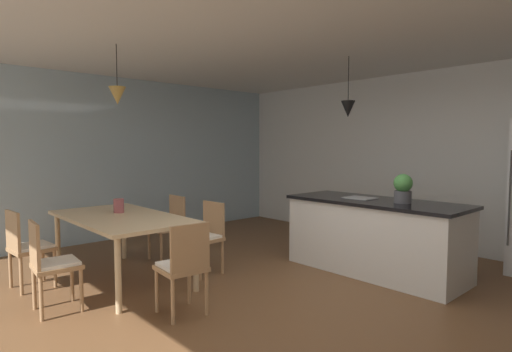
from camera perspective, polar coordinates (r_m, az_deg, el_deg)
ground_plane at (r=4.22m, az=6.06°, el=-17.82°), size 10.00×8.40×0.04m
ceiling_slab at (r=4.09m, az=6.38°, el=21.21°), size 10.00×8.40×0.12m
wall_back_kitchen at (r=6.72m, az=24.95°, el=2.00°), size 10.00×0.12×2.70m
window_wall_left_glazing at (r=7.27m, az=-18.56°, el=2.31°), size 0.06×8.40×2.70m
dining_table at (r=4.99m, az=-18.28°, el=-5.99°), size 1.93×1.02×0.76m
chair_near_right at (r=4.35m, az=-26.66°, el=-10.70°), size 0.43×0.43×0.87m
chair_far_right at (r=5.10m, az=-7.03°, el=-8.14°), size 0.42×0.42×0.87m
chair_kitchen_end at (r=3.89m, az=-10.03°, el=-12.07°), size 0.43×0.43×0.87m
chair_near_left at (r=5.17m, az=-29.28°, el=-8.49°), size 0.43×0.43×0.87m
chair_far_left at (r=5.81m, az=-11.99°, el=-6.68°), size 0.40×0.40×0.87m
kitchen_island at (r=5.31m, az=16.17°, el=-7.93°), size 2.16×0.88×0.91m
pendant_over_table at (r=4.96m, az=-18.73°, el=10.56°), size 0.19×0.19×0.67m
pendant_over_island_main at (r=5.44m, az=12.69°, el=9.10°), size 0.18×0.18×0.77m
potted_plant_on_island at (r=5.04m, az=19.78°, el=-1.58°), size 0.21×0.21×0.34m
vase_on_dining_table at (r=5.21m, az=-18.56°, el=-3.94°), size 0.12×0.12×0.17m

